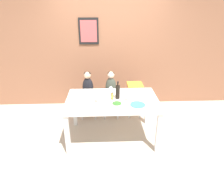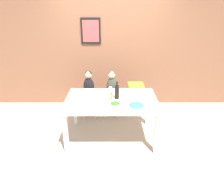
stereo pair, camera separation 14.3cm
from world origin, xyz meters
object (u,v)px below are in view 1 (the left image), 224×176
salad_bowl_large (117,105)px  dinner_plate_back_left (87,93)px  chair_far_center (111,99)px  person_child_left (88,84)px  person_child_center (111,83)px  dinner_plate_front_left (82,106)px  wine_glass_far (111,89)px  chair_far_left (89,100)px  dinner_plate_back_right (139,94)px  chair_right_highchair (135,92)px  paper_towel_roll (100,97)px  dinner_plate_front_right (138,105)px  wine_bottle (118,92)px  wine_glass_near (128,94)px

salad_bowl_large → dinner_plate_back_left: (-0.51, 0.54, -0.04)m
chair_far_center → person_child_left: person_child_left is taller
person_child_center → dinner_plate_front_left: person_child_center is taller
wine_glass_far → dinner_plate_front_left: size_ratio=0.72×
chair_far_left → dinner_plate_back_right: size_ratio=1.94×
person_child_center → dinner_plate_back_right: 0.73m
chair_right_highchair → person_child_center: (-0.50, 0.00, 0.19)m
chair_far_center → person_child_center: (0.00, 0.00, 0.36)m
chair_far_left → chair_right_highchair: size_ratio=0.65×
chair_right_highchair → paper_towel_roll: paper_towel_roll is taller
person_child_left → dinner_plate_front_left: (-0.03, -0.98, 0.01)m
salad_bowl_large → dinner_plate_front_left: 0.56m
dinner_plate_front_left → salad_bowl_large: bearing=-6.3°
wine_glass_far → dinner_plate_front_right: 0.57m
wine_bottle → dinner_plate_front_left: bearing=-155.7°
chair_far_center → wine_glass_far: 0.77m
chair_far_center → person_child_center: size_ratio=0.88×
person_child_center → chair_far_center: bearing=-90.0°
wine_bottle → wine_glass_far: 0.16m
wine_glass_near → wine_glass_far: same height
person_child_center → salad_bowl_large: bearing=-87.0°
dinner_plate_front_left → dinner_plate_back_right: 1.07m
wine_bottle → dinner_plate_front_right: size_ratio=1.27×
person_child_left → dinner_plate_front_left: 0.98m
person_child_left → dinner_plate_back_left: bearing=-88.5°
chair_right_highchair → dinner_plate_front_right: 0.99m
salad_bowl_large → dinner_plate_front_right: salad_bowl_large is taller
salad_bowl_large → dinner_plate_back_right: bearing=48.3°
wine_glass_near → dinner_plate_back_left: size_ratio=0.72×
chair_far_left → dinner_plate_back_left: size_ratio=1.94×
paper_towel_roll → dinner_plate_front_left: (-0.29, -0.09, -0.11)m
chair_far_center → person_child_left: 0.59m
person_child_center → paper_towel_roll: bearing=-103.4°
wine_glass_far → person_child_left: bearing=127.0°
wine_glass_near → wine_glass_far: bearing=140.8°
paper_towel_roll → dinner_plate_back_right: (0.69, 0.33, -0.11)m
chair_far_center → paper_towel_roll: paper_towel_roll is taller
dinner_plate_back_left → person_child_center: bearing=47.5°
chair_far_left → paper_towel_roll: bearing=-73.6°
wine_glass_near → person_child_left: bearing=131.3°
chair_right_highchair → salad_bowl_large: 1.15m
person_child_center → wine_bottle: bearing=-82.9°
dinner_plate_back_right → dinner_plate_front_right: same height
wine_glass_near → dinner_plate_front_left: (-0.74, -0.16, -0.12)m
chair_far_center → paper_towel_roll: 1.03m
wine_glass_far → salad_bowl_large: wine_glass_far is taller
person_child_left → dinner_plate_back_left: person_child_left is taller
chair_right_highchair → wine_glass_far: bearing=-131.2°
person_child_left → paper_towel_roll: 0.93m
paper_towel_roll → dinner_plate_back_left: (-0.25, 0.39, -0.11)m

